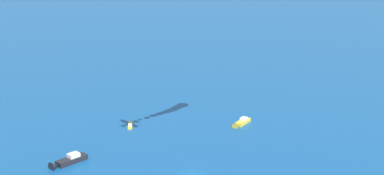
{
  "coord_description": "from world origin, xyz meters",
  "views": [
    {
      "loc": [
        -98.55,
        87.0,
        63.79
      ],
      "look_at": [
        0.0,
        0.0,
        24.16
      ],
      "focal_mm": 50.74,
      "sensor_mm": 36.0,
      "label": 1
    }
  ],
  "objects": [
    {
      "name": "motorboat_inshore",
      "position": [
        27.78,
        21.75,
        0.87
      ],
      "size": [
        3.75,
        11.33,
        3.23
      ],
      "color": "black",
      "rests_on": "ground_plane"
    },
    {
      "name": "ground_plane",
      "position": [
        0.0,
        0.0,
        0.0
      ],
      "size": [
        2000.0,
        2000.0,
        0.0
      ],
      "primitive_type": "plane",
      "color": "navy"
    },
    {
      "name": "motorboat_far_stbd",
      "position": [
        40.25,
        -8.36,
        0.42
      ],
      "size": [
        5.09,
        4.4,
        1.56
      ],
      "color": "gold",
      "rests_on": "ground_plane"
    },
    {
      "name": "motorboat_offshore",
      "position": [
        17.15,
        -36.88,
        0.7
      ],
      "size": [
        4.49,
        9.21,
        2.59
      ],
      "color": "gold",
      "rests_on": "ground_plane"
    }
  ]
}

